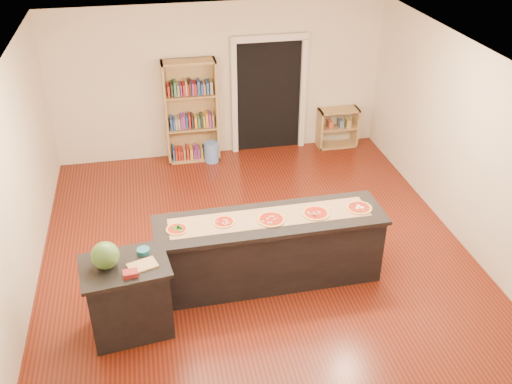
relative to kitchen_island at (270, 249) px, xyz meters
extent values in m
cube|color=#F1E8CB|center=(-0.06, 0.43, 0.91)|extent=(6.00, 7.00, 2.80)
cube|color=maroon|center=(-0.06, 0.43, -0.49)|extent=(6.00, 7.00, 0.01)
cube|color=white|center=(-0.06, 0.43, 2.31)|extent=(6.00, 7.00, 0.01)
cube|color=black|center=(0.84, 3.91, 0.56)|extent=(1.20, 0.02, 2.10)
cube|color=silver|center=(0.19, 3.87, 0.56)|extent=(0.10, 0.08, 2.10)
cube|color=silver|center=(1.49, 3.87, 0.56)|extent=(0.10, 0.08, 2.10)
cube|color=silver|center=(0.84, 3.87, 1.66)|extent=(1.40, 0.08, 0.12)
cube|color=black|center=(0.00, 0.00, -0.03)|extent=(2.86, 0.72, 0.92)
cube|color=black|center=(0.00, 0.00, 0.46)|extent=(2.94, 0.80, 0.05)
cube|color=black|center=(-1.81, -0.59, -0.02)|extent=(0.90, 0.63, 0.93)
cube|color=black|center=(-1.81, -0.59, 0.46)|extent=(0.98, 0.72, 0.04)
cube|color=tan|center=(-0.62, 3.71, 0.45)|extent=(0.94, 0.34, 1.89)
cube|color=tan|center=(2.17, 3.71, -0.11)|extent=(0.76, 0.33, 0.76)
cylinder|color=#6995EC|center=(-0.31, 3.54, -0.30)|extent=(0.26, 0.26, 0.38)
cube|color=#98724E|center=(0.00, 0.03, 0.48)|extent=(2.56, 0.50, 0.00)
sphere|color=#144214|center=(-2.00, -0.59, 0.64)|extent=(0.31, 0.31, 0.31)
cube|color=tan|center=(-1.61, -0.66, 0.49)|extent=(0.36, 0.30, 0.02)
cube|color=maroon|center=(-1.74, -0.81, 0.51)|extent=(0.17, 0.13, 0.06)
cylinder|color=#195966|center=(-1.59, -0.42, 0.51)|extent=(0.15, 0.15, 0.06)
cylinder|color=tan|center=(-1.18, -0.03, 0.49)|extent=(0.28, 0.28, 0.02)
cylinder|color=#A5190C|center=(-1.18, -0.03, 0.50)|extent=(0.23, 0.23, 0.00)
cylinder|color=tan|center=(-0.59, 0.02, 0.49)|extent=(0.27, 0.27, 0.02)
cylinder|color=#A5190C|center=(-0.59, 0.02, 0.50)|extent=(0.22, 0.22, 0.00)
cylinder|color=tan|center=(0.00, -0.04, 0.49)|extent=(0.34, 0.34, 0.02)
cylinder|color=#A5190C|center=(0.00, -0.04, 0.50)|extent=(0.28, 0.28, 0.00)
cylinder|color=tan|center=(0.59, -0.02, 0.49)|extent=(0.34, 0.34, 0.02)
cylinder|color=#A5190C|center=(0.59, -0.02, 0.50)|extent=(0.28, 0.28, 0.00)
cylinder|color=tan|center=(1.18, 0.00, 0.49)|extent=(0.34, 0.34, 0.02)
cylinder|color=#A5190C|center=(1.18, 0.00, 0.50)|extent=(0.28, 0.28, 0.00)
camera|label=1|loc=(-1.37, -5.84, 4.43)|focal=40.00mm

